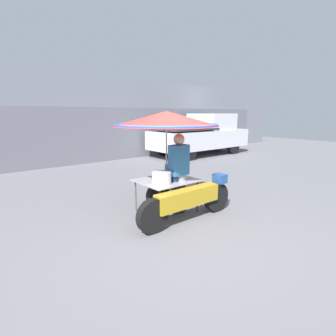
{
  "coord_description": "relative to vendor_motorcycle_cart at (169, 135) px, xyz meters",
  "views": [
    {
      "loc": [
        -2.9,
        -3.18,
        1.98
      ],
      "look_at": [
        0.31,
        0.75,
        0.92
      ],
      "focal_mm": 28.0,
      "sensor_mm": 36.0,
      "label": 1
    }
  ],
  "objects": [
    {
      "name": "ground_plane",
      "position": [
        -0.31,
        -0.73,
        -1.58
      ],
      "size": [
        36.0,
        36.0,
        0.0
      ],
      "primitive_type": "plane",
      "color": "slate"
    },
    {
      "name": "vendor_person",
      "position": [
        0.14,
        -0.14,
        -0.69
      ],
      "size": [
        0.38,
        0.22,
        1.6
      ],
      "color": "navy",
      "rests_on": "ground"
    },
    {
      "name": "pickup_truck",
      "position": [
        6.13,
        4.95,
        -0.64
      ],
      "size": [
        5.05,
        1.98,
        1.97
      ],
      "color": "black",
      "rests_on": "ground"
    },
    {
      "name": "vendor_motorcycle_cart",
      "position": [
        0.0,
        0.0,
        0.0
      ],
      "size": [
        2.2,
        2.04,
        2.02
      ],
      "color": "black",
      "rests_on": "ground"
    },
    {
      "name": "shopfront_building",
      "position": [
        -0.31,
        7.23,
        0.13
      ],
      "size": [
        28.0,
        2.06,
        3.43
      ],
      "color": "gray",
      "rests_on": "ground"
    }
  ]
}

